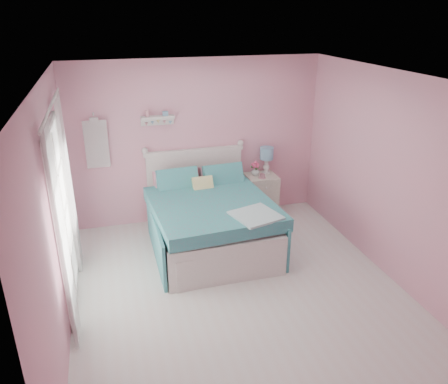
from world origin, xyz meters
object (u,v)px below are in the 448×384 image
vase (255,171)px  table_lamp (267,155)px  nightstand (261,195)px  teacup (262,176)px  bed (210,220)px

vase → table_lamp: bearing=16.0°
nightstand → teacup: teacup is taller
nightstand → table_lamp: table_lamp is taller
nightstand → table_lamp: (0.12, 0.11, 0.67)m
vase → teacup: bearing=-67.6°
nightstand → vase: 0.44m
nightstand → vase: bearing=154.6°
nightstand → vase: vase is taller
bed → vase: bearing=35.9°
bed → nightstand: size_ratio=2.96×
vase → teacup: vase is taller
bed → vase: (0.99, 0.82, 0.38)m
teacup → nightstand: bearing=76.1°
nightstand → vase: (-0.09, 0.04, 0.43)m
bed → teacup: size_ratio=23.63×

